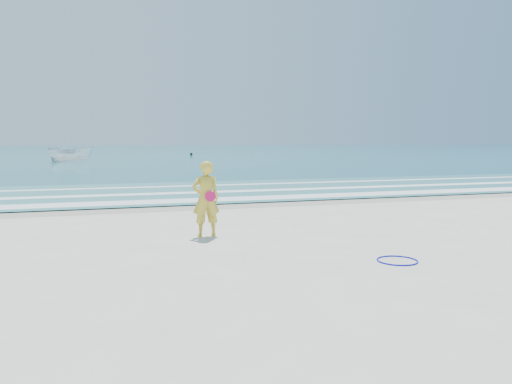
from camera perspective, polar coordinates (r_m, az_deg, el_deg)
name	(u,v)px	position (r m, az deg, el deg)	size (l,w,h in m)	color
ground	(307,260)	(10.41, 5.80, -7.73)	(400.00, 400.00, 0.00)	silver
wet_sand	(213,205)	(18.88, -4.98, -1.51)	(400.00, 2.40, 0.00)	#B2A893
ocean	(119,151)	(114.39, -15.38, 4.59)	(400.00, 190.00, 0.04)	#19727F
shallow	(190,191)	(23.75, -7.57, 0.12)	(400.00, 10.00, 0.01)	#59B7AD
foam_near	(206,200)	(20.14, -5.78, -0.90)	(400.00, 1.40, 0.01)	white
foam_mid	(193,193)	(22.97, -7.23, -0.06)	(400.00, 0.90, 0.01)	white
foam_far	(182,186)	(26.21, -8.50, 0.67)	(400.00, 0.60, 0.01)	white
hoop	(397,260)	(10.65, 15.85, -7.54)	(0.83, 0.83, 0.03)	#0A0EC3
boat	(71,154)	(57.85, -20.36, 4.14)	(1.75, 4.66, 1.80)	white
buoy	(191,154)	(76.82, -7.41, 4.32)	(0.42, 0.42, 0.42)	black
woman	(206,199)	(12.75, -5.76, -0.78)	(0.71, 0.47, 1.93)	gold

